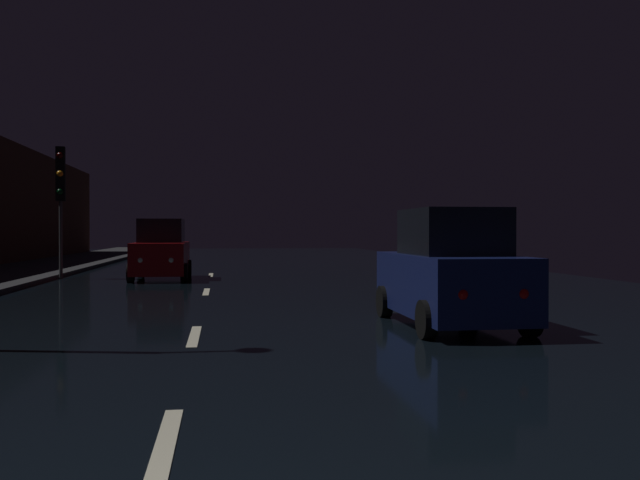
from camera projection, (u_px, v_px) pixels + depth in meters
name	position (u px, v px, depth m)	size (l,w,h in m)	color
ground	(211.00, 275.00, 26.53)	(27.36, 84.00, 0.02)	black
sidewalk_left	(7.00, 274.00, 25.47)	(4.40, 84.00, 0.15)	#28282B
lane_centerline	(203.00, 306.00, 15.26)	(0.16, 23.31, 0.01)	beige
traffic_light_far_left	(61.00, 184.00, 24.08)	(0.35, 0.48, 4.63)	#38383A
car_approaching_headlights	(161.00, 252.00, 23.84)	(1.92, 4.15, 2.09)	maroon
car_parked_right_near	(450.00, 273.00, 12.00)	(1.88, 4.06, 2.05)	#141E51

